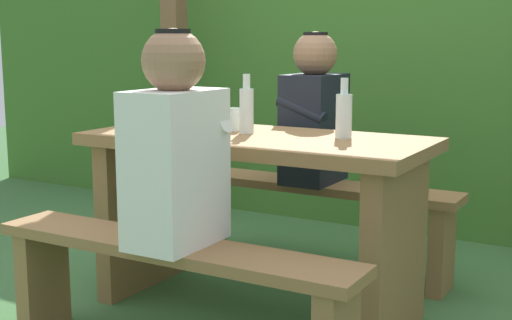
# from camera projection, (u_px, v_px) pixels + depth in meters

# --- Properties ---
(ground_plane) EXTENTS (12.00, 12.00, 0.00)m
(ground_plane) POSITION_uv_depth(u_px,v_px,m) (256.00, 309.00, 2.98)
(ground_plane) COLOR #3F6E3B
(hedge_backdrop) EXTENTS (6.40, 0.71, 1.66)m
(hedge_backdrop) POSITION_uv_depth(u_px,v_px,m) (401.00, 87.00, 4.40)
(hedge_backdrop) COLOR #3C7029
(hedge_backdrop) RESTS_ON ground_plane
(pergola_post_left) EXTENTS (0.12, 0.12, 2.02)m
(pergola_post_left) POSITION_uv_depth(u_px,v_px,m) (175.00, 59.00, 4.40)
(pergola_post_left) COLOR brown
(pergola_post_left) RESTS_ON ground_plane
(picnic_table) EXTENTS (1.40, 0.64, 0.74)m
(picnic_table) POSITION_uv_depth(u_px,v_px,m) (256.00, 193.00, 2.89)
(picnic_table) COLOR olive
(picnic_table) RESTS_ON ground_plane
(bench_near) EXTENTS (1.40, 0.24, 0.45)m
(bench_near) POSITION_uv_depth(u_px,v_px,m) (171.00, 278.00, 2.42)
(bench_near) COLOR olive
(bench_near) RESTS_ON ground_plane
(bench_far) EXTENTS (1.40, 0.24, 0.45)m
(bench_far) POSITION_uv_depth(u_px,v_px,m) (316.00, 207.00, 3.43)
(bench_far) COLOR olive
(bench_far) RESTS_ON ground_plane
(person_white_shirt) EXTENTS (0.25, 0.35, 0.72)m
(person_white_shirt) POSITION_uv_depth(u_px,v_px,m) (176.00, 147.00, 2.33)
(person_white_shirt) COLOR white
(person_white_shirt) RESTS_ON bench_near
(person_black_coat) EXTENTS (0.25, 0.35, 0.72)m
(person_black_coat) POSITION_uv_depth(u_px,v_px,m) (314.00, 114.00, 3.36)
(person_black_coat) COLOR black
(person_black_coat) RESTS_ON bench_far
(drinking_glass) EXTENTS (0.07, 0.07, 0.10)m
(drinking_glass) POSITION_uv_depth(u_px,v_px,m) (233.00, 119.00, 2.99)
(drinking_glass) COLOR silver
(drinking_glass) RESTS_ON picnic_table
(bottle_left) EXTENTS (0.06, 0.06, 0.24)m
(bottle_left) POSITION_uv_depth(u_px,v_px,m) (247.00, 109.00, 2.89)
(bottle_left) COLOR silver
(bottle_left) RESTS_ON picnic_table
(bottle_right) EXTENTS (0.06, 0.06, 0.24)m
(bottle_right) POSITION_uv_depth(u_px,v_px,m) (344.00, 114.00, 2.75)
(bottle_right) COLOR silver
(bottle_right) RESTS_ON picnic_table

